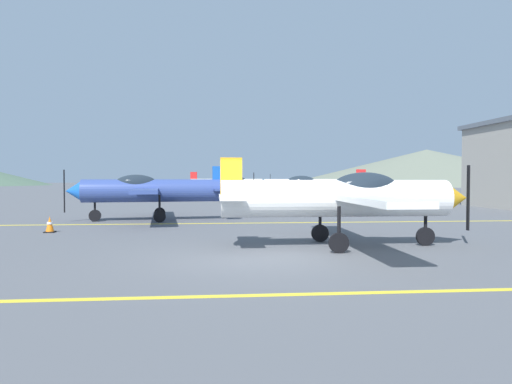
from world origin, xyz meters
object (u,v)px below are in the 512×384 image
Objects in this scene: airplane_near at (345,197)px; airplane_mid at (149,190)px; traffic_cone_front at (50,225)px; airplane_far at (310,186)px; airplane_back at (230,184)px.

airplane_near and airplane_mid have the same top height.
airplane_far is at bearing 44.79° from traffic_cone_front.
airplane_far is 17.22m from traffic_cone_front.
airplane_back is (4.37, 19.74, 0.00)m from airplane_mid.
airplane_near is 11.05m from airplane_mid.
airplane_far is 14.44× the size of traffic_cone_front.
airplane_mid is 1.00× the size of airplane_far.
traffic_cone_front is (-9.73, 4.31, -1.15)m from airplane_near.
airplane_back is at bearing 73.18° from traffic_cone_front.
airplane_near and airplane_far have the same top height.
airplane_near is 28.55m from airplane_back.
airplane_near is at bearing -98.55° from airplane_far.
airplane_far is at bearing 81.45° from airplane_near.
airplane_back reaches higher than traffic_cone_front.
airplane_near is 1.00× the size of airplane_far.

